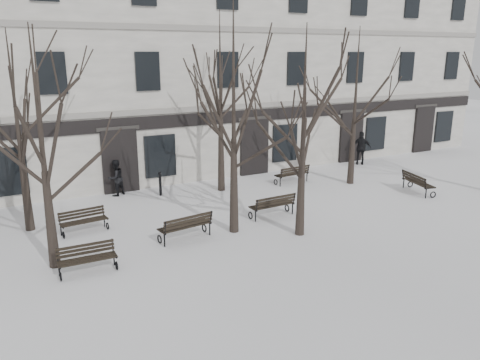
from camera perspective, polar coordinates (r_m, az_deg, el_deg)
ground at (r=16.56m, az=4.79°, el=-6.81°), size 100.00×100.00×0.00m
building at (r=27.15m, az=-10.27°, el=13.58°), size 40.40×10.20×11.40m
tree_0 at (r=14.15m, az=-23.30°, el=6.56°), size 4.89×4.89×6.99m
tree_1 at (r=15.77m, az=-0.79°, el=10.94°), size 5.62×5.62×8.03m
tree_2 at (r=15.69m, az=7.80°, el=8.71°), size 4.99×4.99×7.13m
tree_4 at (r=17.73m, az=-25.70°, el=7.84°), size 4.90×4.90×7.00m
tree_5 at (r=21.00m, az=-2.42°, el=11.93°), size 5.59×5.59×7.98m
tree_6 at (r=22.85m, az=13.98°, el=10.83°), size 5.17×5.17×7.38m
bench_0 at (r=14.46m, az=-18.13°, el=-9.00°), size 1.66×0.63×0.83m
bench_1 at (r=16.11m, az=-6.62°, el=-5.55°), size 1.93×0.92×0.94m
bench_2 at (r=18.22m, az=4.02°, el=-3.02°), size 1.86×0.75×0.92m
bench_3 at (r=17.60m, az=-18.54°, el=-4.66°), size 1.69×0.77×0.82m
bench_4 at (r=23.00m, az=6.41°, el=0.77°), size 1.83×0.81×0.90m
bench_5 at (r=22.79m, az=20.79°, el=-0.25°), size 1.08×1.91×0.92m
bollard_a at (r=21.16m, az=-9.70°, el=-0.34°), size 0.14×0.14×1.11m
bollard_b at (r=25.48m, az=7.86°, el=2.51°), size 0.15×0.15×1.20m
pedestrian_b at (r=21.75m, az=-14.76°, el=-1.83°), size 0.99×0.91×1.64m
pedestrian_c at (r=27.71m, az=14.42°, el=1.84°), size 1.17×1.06×1.91m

